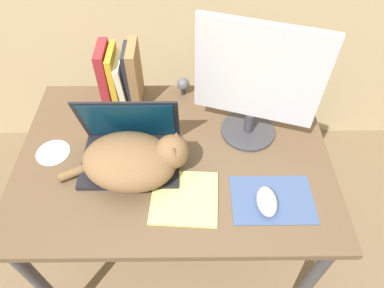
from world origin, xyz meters
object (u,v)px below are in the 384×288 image
at_px(cd_disc, 53,153).
at_px(cat, 134,160).
at_px(external_monitor, 257,83).
at_px(book_row, 121,76).
at_px(notepad, 185,197).
at_px(webcam, 183,85).
at_px(laptop, 131,149).
at_px(computer_mouse, 267,201).

bearing_deg(cd_disc, cat, -16.59).
bearing_deg(external_monitor, cd_disc, -172.32).
height_order(book_row, notepad, book_row).
bearing_deg(notepad, webcam, 90.84).
distance_m(webcam, cd_disc, 0.57).
bearing_deg(laptop, notepad, -42.57).
relative_size(book_row, cd_disc, 2.12).
xyz_separation_m(computer_mouse, notepad, (-0.26, 0.03, -0.02)).
bearing_deg(book_row, computer_mouse, -44.75).
bearing_deg(webcam, notepad, -89.16).
bearing_deg(notepad, cat, 148.26).
distance_m(external_monitor, notepad, 0.44).
distance_m(book_row, notepad, 0.55).
bearing_deg(webcam, laptop, -117.94).
xyz_separation_m(laptop, cd_disc, (-0.29, 0.02, -0.05)).
xyz_separation_m(webcam, cd_disc, (-0.47, -0.32, -0.05)).
distance_m(cat, external_monitor, 0.47).
bearing_deg(notepad, book_row, 117.41).
height_order(cat, cd_disc, cat).
bearing_deg(laptop, cd_disc, 175.67).
bearing_deg(cat, notepad, -31.74).
xyz_separation_m(book_row, webcam, (0.24, 0.03, -0.07)).
relative_size(computer_mouse, book_row, 0.44).
relative_size(external_monitor, notepad, 1.99).
relative_size(cat, book_row, 1.75).
xyz_separation_m(external_monitor, book_row, (-0.48, 0.19, -0.12)).
height_order(computer_mouse, cd_disc, computer_mouse).
relative_size(notepad, cd_disc, 1.88).
height_order(book_row, cd_disc, book_row).
relative_size(laptop, notepad, 1.49).
bearing_deg(book_row, laptop, -78.91).
relative_size(laptop, external_monitor, 0.75).
bearing_deg(external_monitor, book_row, 159.01).
bearing_deg(computer_mouse, webcam, 116.47).
relative_size(external_monitor, computer_mouse, 4.05).
height_order(external_monitor, computer_mouse, external_monitor).
distance_m(book_row, cd_disc, 0.38).
xyz_separation_m(cat, webcam, (0.16, 0.41, -0.03)).
bearing_deg(external_monitor, laptop, -164.51).
xyz_separation_m(laptop, webcam, (0.18, 0.34, 0.00)).
bearing_deg(book_row, cd_disc, -128.90).
distance_m(laptop, notepad, 0.26).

